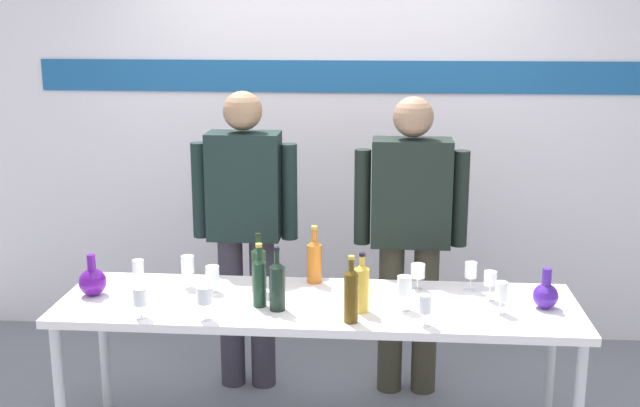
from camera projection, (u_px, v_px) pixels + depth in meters
back_wall at (337, 110)px, 5.11m from camera, size 5.46×0.11×3.00m
display_table at (318, 312)px, 3.84m from camera, size 2.50×0.70×0.76m
decanter_blue_left at (92, 281)px, 3.89m from camera, size 0.14×0.14×0.21m
decanter_blue_right at (546, 295)px, 3.72m from camera, size 0.12×0.12×0.20m
presenter_left at (245, 222)px, 4.42m from camera, size 0.59×0.22×1.70m
presenter_right at (410, 227)px, 4.35m from camera, size 0.62×0.22×1.68m
wine_bottle_0 at (277, 284)px, 3.69m from camera, size 0.08×0.08×0.31m
wine_bottle_1 at (259, 267)px, 3.93m from camera, size 0.07×0.07×0.30m
wine_bottle_2 at (351, 294)px, 3.54m from camera, size 0.06×0.06×0.31m
wine_bottle_3 at (362, 286)px, 3.67m from camera, size 0.07×0.07×0.28m
wine_bottle_4 at (259, 280)px, 3.74m from camera, size 0.06×0.06×0.31m
wine_bottle_5 at (314, 259)px, 4.07m from camera, size 0.08×0.08×0.30m
wine_glass_left_0 at (188, 265)px, 4.00m from camera, size 0.07×0.07×0.17m
wine_glass_left_1 at (140, 297)px, 3.60m from camera, size 0.07×0.07×0.14m
wine_glass_left_2 at (212, 274)px, 3.93m from camera, size 0.07×0.07×0.13m
wine_glass_left_3 at (204, 296)px, 3.58m from camera, size 0.07×0.07×0.15m
wine_glass_left_4 at (138, 268)px, 3.96m from camera, size 0.06×0.06×0.16m
wine_glass_right_0 at (501, 292)px, 3.65m from camera, size 0.06×0.06×0.15m
wine_glass_right_1 at (404, 286)px, 3.69m from camera, size 0.07×0.07×0.17m
wine_glass_right_2 at (471, 271)px, 3.95m from camera, size 0.06×0.06×0.15m
wine_glass_right_3 at (490, 279)px, 3.82m from camera, size 0.06×0.06×0.14m
wine_glass_right_4 at (425, 305)px, 3.51m from camera, size 0.06×0.06×0.14m
wine_glass_right_5 at (418, 271)px, 3.97m from camera, size 0.07×0.07×0.13m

